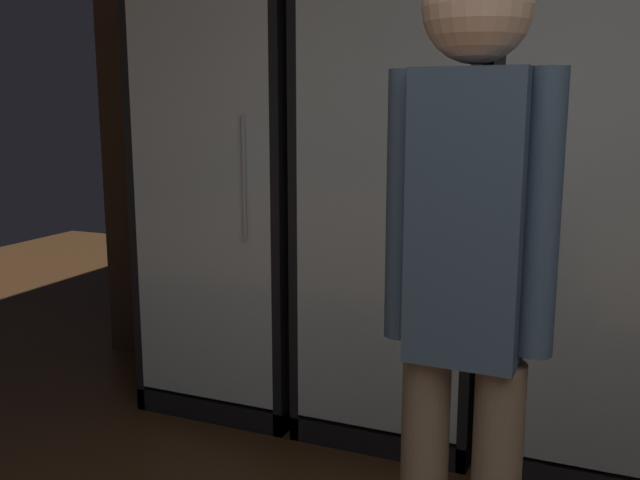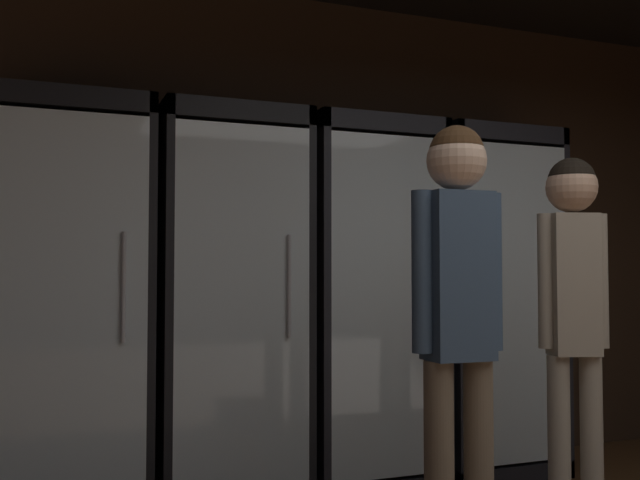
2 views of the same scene
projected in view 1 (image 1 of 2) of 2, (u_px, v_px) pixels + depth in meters
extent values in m
cube|color=black|center=(264.00, 185.00, 3.54)|extent=(0.75, 0.04, 2.01)
cube|color=black|center=(171.00, 188.00, 3.42)|extent=(0.04, 0.60, 2.01)
cube|color=black|center=(306.00, 195.00, 3.15)|extent=(0.04, 0.60, 2.01)
cube|color=black|center=(240.00, 388.00, 3.47)|extent=(0.75, 0.60, 0.10)
cube|color=white|center=(261.00, 186.00, 3.51)|extent=(0.67, 0.02, 1.77)
cube|color=silver|center=(201.00, 199.00, 3.02)|extent=(0.67, 0.02, 1.77)
cylinder|color=#B2B2B7|center=(244.00, 178.00, 2.89)|extent=(0.02, 0.02, 0.50)
cube|color=silver|center=(239.00, 374.00, 3.45)|extent=(0.65, 0.52, 0.02)
cylinder|color=black|center=(214.00, 345.00, 3.52)|extent=(0.07, 0.07, 0.22)
cylinder|color=black|center=(213.00, 315.00, 3.49)|extent=(0.03, 0.03, 0.09)
cylinder|color=beige|center=(214.00, 347.00, 3.52)|extent=(0.07, 0.07, 0.07)
cylinder|color=#336B38|center=(270.00, 356.00, 3.39)|extent=(0.06, 0.06, 0.20)
cylinder|color=#336B38|center=(270.00, 328.00, 3.36)|extent=(0.02, 0.02, 0.08)
cylinder|color=#B2332D|center=(271.00, 359.00, 3.39)|extent=(0.06, 0.06, 0.07)
cube|color=silver|center=(237.00, 255.00, 3.34)|extent=(0.65, 0.52, 0.02)
cylinder|color=#336B38|center=(186.00, 228.00, 3.37)|extent=(0.08, 0.08, 0.22)
cylinder|color=#336B38|center=(185.00, 196.00, 3.35)|extent=(0.03, 0.03, 0.09)
cylinder|color=beige|center=(186.00, 227.00, 3.37)|extent=(0.08, 0.08, 0.09)
cylinder|color=#194723|center=(218.00, 230.00, 3.34)|extent=(0.07, 0.07, 0.22)
cylinder|color=#194723|center=(217.00, 198.00, 3.31)|extent=(0.02, 0.02, 0.07)
cylinder|color=#B2332D|center=(218.00, 229.00, 3.34)|extent=(0.08, 0.08, 0.06)
cylinder|color=#9EAD99|center=(251.00, 231.00, 3.29)|extent=(0.08, 0.08, 0.23)
cylinder|color=#9EAD99|center=(250.00, 198.00, 3.26)|extent=(0.03, 0.03, 0.07)
cylinder|color=beige|center=(251.00, 234.00, 3.29)|extent=(0.08, 0.08, 0.08)
cylinder|color=gray|center=(279.00, 234.00, 3.21)|extent=(0.06, 0.06, 0.22)
cylinder|color=gray|center=(279.00, 202.00, 3.18)|extent=(0.02, 0.02, 0.07)
cylinder|color=#2D2D33|center=(279.00, 240.00, 3.21)|extent=(0.07, 0.07, 0.08)
cube|color=silver|center=(234.00, 128.00, 3.23)|extent=(0.65, 0.52, 0.02)
cylinder|color=#9EAD99|center=(189.00, 104.00, 3.28)|extent=(0.06, 0.06, 0.20)
cylinder|color=#9EAD99|center=(188.00, 73.00, 3.25)|extent=(0.02, 0.02, 0.08)
cylinder|color=#2D2D33|center=(189.00, 106.00, 3.28)|extent=(0.06, 0.06, 0.06)
cylinder|color=gray|center=(231.00, 100.00, 3.19)|extent=(0.06, 0.06, 0.23)
cylinder|color=gray|center=(230.00, 64.00, 3.16)|extent=(0.02, 0.02, 0.08)
cylinder|color=tan|center=(231.00, 101.00, 3.19)|extent=(0.07, 0.07, 0.06)
cylinder|color=#194723|center=(272.00, 99.00, 3.08)|extent=(0.07, 0.07, 0.24)
cylinder|color=#194723|center=(272.00, 59.00, 3.05)|extent=(0.03, 0.03, 0.09)
cylinder|color=#2D2D33|center=(272.00, 101.00, 3.08)|extent=(0.07, 0.07, 0.09)
cube|color=black|center=(419.00, 193.00, 3.24)|extent=(0.75, 0.04, 2.01)
cube|color=black|center=(322.00, 196.00, 3.12)|extent=(0.04, 0.60, 2.01)
cube|color=black|center=(486.00, 205.00, 2.84)|extent=(0.04, 0.60, 2.01)
cube|color=black|center=(396.00, 415.00, 3.16)|extent=(0.75, 0.60, 0.10)
cube|color=white|center=(417.00, 194.00, 3.21)|extent=(0.67, 0.02, 1.77)
cube|color=silver|center=(378.00, 210.00, 2.72)|extent=(0.67, 0.02, 1.77)
cylinder|color=#B2B2B7|center=(435.00, 187.00, 2.59)|extent=(0.02, 0.02, 0.50)
cube|color=silver|center=(396.00, 401.00, 3.15)|extent=(0.65, 0.52, 0.02)
cylinder|color=black|center=(346.00, 371.00, 3.17)|extent=(0.07, 0.07, 0.22)
cylinder|color=black|center=(346.00, 340.00, 3.15)|extent=(0.02, 0.02, 0.07)
cylinder|color=#2D2D33|center=(346.00, 373.00, 3.18)|extent=(0.07, 0.07, 0.07)
cylinder|color=brown|center=(399.00, 373.00, 3.17)|extent=(0.07, 0.07, 0.21)
cylinder|color=brown|center=(400.00, 342.00, 3.14)|extent=(0.02, 0.02, 0.07)
cylinder|color=#B2332D|center=(399.00, 373.00, 3.17)|extent=(0.08, 0.08, 0.06)
cylinder|color=black|center=(446.00, 380.00, 3.07)|extent=(0.07, 0.07, 0.23)
cylinder|color=black|center=(447.00, 345.00, 3.04)|extent=(0.03, 0.03, 0.09)
cylinder|color=tan|center=(446.00, 385.00, 3.07)|extent=(0.07, 0.07, 0.06)
cube|color=silver|center=(398.00, 304.00, 3.06)|extent=(0.65, 0.52, 0.02)
cylinder|color=#336B38|center=(367.00, 270.00, 3.14)|extent=(0.06, 0.06, 0.23)
cylinder|color=#336B38|center=(368.00, 236.00, 3.12)|extent=(0.02, 0.02, 0.07)
cylinder|color=beige|center=(367.00, 274.00, 3.15)|extent=(0.06, 0.06, 0.06)
cylinder|color=brown|center=(438.00, 281.00, 3.00)|extent=(0.06, 0.06, 0.20)
cylinder|color=brown|center=(439.00, 246.00, 2.97)|extent=(0.02, 0.02, 0.10)
cylinder|color=#2D2D33|center=(438.00, 286.00, 3.01)|extent=(0.07, 0.07, 0.07)
cube|color=silver|center=(400.00, 202.00, 2.98)|extent=(0.65, 0.52, 0.02)
cylinder|color=#336B38|center=(369.00, 171.00, 3.05)|extent=(0.06, 0.06, 0.22)
cylinder|color=#336B38|center=(370.00, 138.00, 3.03)|extent=(0.02, 0.02, 0.07)
cylinder|color=#B2332D|center=(369.00, 169.00, 3.05)|extent=(0.07, 0.07, 0.06)
cylinder|color=black|center=(437.00, 176.00, 2.86)|extent=(0.08, 0.08, 0.22)
cylinder|color=black|center=(438.00, 138.00, 2.84)|extent=(0.02, 0.02, 0.08)
cylinder|color=#B2332D|center=(437.00, 182.00, 2.87)|extent=(0.08, 0.08, 0.07)
cube|color=silver|center=(403.00, 94.00, 2.90)|extent=(0.65, 0.52, 0.02)
cylinder|color=#336B38|center=(367.00, 63.00, 2.95)|extent=(0.07, 0.07, 0.23)
cylinder|color=#336B38|center=(367.00, 22.00, 2.92)|extent=(0.02, 0.02, 0.09)
cylinder|color=tan|center=(367.00, 70.00, 2.96)|extent=(0.07, 0.07, 0.09)
cylinder|color=gray|center=(443.00, 62.00, 2.80)|extent=(0.06, 0.06, 0.23)
cylinder|color=gray|center=(444.00, 18.00, 2.77)|extent=(0.02, 0.02, 0.10)
cylinder|color=beige|center=(443.00, 65.00, 2.80)|extent=(0.07, 0.07, 0.09)
cube|color=black|center=(605.00, 202.00, 2.93)|extent=(0.75, 0.04, 2.01)
cube|color=black|center=(506.00, 206.00, 2.81)|extent=(0.04, 0.60, 2.01)
cube|color=black|center=(585.00, 449.00, 2.86)|extent=(0.75, 0.60, 0.10)
cube|color=white|center=(605.00, 203.00, 2.90)|extent=(0.67, 0.02, 1.77)
cube|color=silver|center=(600.00, 224.00, 2.41)|extent=(0.67, 0.02, 1.77)
cube|color=silver|center=(586.00, 432.00, 2.84)|extent=(0.65, 0.52, 0.02)
cylinder|color=brown|center=(528.00, 395.00, 2.96)|extent=(0.08, 0.08, 0.18)
cylinder|color=brown|center=(529.00, 366.00, 2.94)|extent=(0.03, 0.03, 0.07)
cylinder|color=beige|center=(527.00, 398.00, 2.96)|extent=(0.08, 0.08, 0.05)
cylinder|color=gray|center=(566.00, 399.00, 2.87)|extent=(0.08, 0.08, 0.22)
cylinder|color=gray|center=(569.00, 363.00, 2.84)|extent=(0.03, 0.03, 0.09)
cylinder|color=white|center=(566.00, 403.00, 2.87)|extent=(0.08, 0.08, 0.08)
cylinder|color=#194723|center=(609.00, 405.00, 2.82)|extent=(0.08, 0.08, 0.22)
cylinder|color=#194723|center=(612.00, 369.00, 2.79)|extent=(0.03, 0.03, 0.08)
cylinder|color=beige|center=(609.00, 409.00, 2.82)|extent=(0.08, 0.08, 0.06)
cube|color=silver|center=(594.00, 326.00, 2.76)|extent=(0.65, 0.52, 0.02)
cylinder|color=#194723|center=(540.00, 295.00, 2.81)|extent=(0.07, 0.07, 0.19)
cylinder|color=#194723|center=(542.00, 263.00, 2.79)|extent=(0.03, 0.03, 0.06)
cylinder|color=#B2332D|center=(540.00, 295.00, 2.81)|extent=(0.07, 0.07, 0.06)
cylinder|color=black|center=(597.00, 301.00, 2.75)|extent=(0.07, 0.07, 0.18)
cylinder|color=black|center=(599.00, 270.00, 2.72)|extent=(0.02, 0.02, 0.06)
cylinder|color=#B2332D|center=(597.00, 303.00, 2.75)|extent=(0.07, 0.07, 0.07)
cube|color=silver|center=(603.00, 213.00, 2.68)|extent=(0.65, 0.52, 0.02)
cylinder|color=brown|center=(536.00, 176.00, 2.77)|extent=(0.08, 0.08, 0.24)
cylinder|color=brown|center=(539.00, 136.00, 2.74)|extent=(0.02, 0.02, 0.07)
cylinder|color=white|center=(536.00, 181.00, 2.77)|extent=(0.08, 0.08, 0.08)
cylinder|color=black|center=(580.00, 180.00, 2.66)|extent=(0.06, 0.06, 0.23)
cylinder|color=black|center=(583.00, 136.00, 2.63)|extent=(0.02, 0.02, 0.09)
cylinder|color=#B2332D|center=(580.00, 180.00, 2.66)|extent=(0.07, 0.07, 0.07)
cylinder|color=#194723|center=(628.00, 186.00, 2.60)|extent=(0.08, 0.08, 0.20)
cylinder|color=#194723|center=(631.00, 148.00, 2.58)|extent=(0.02, 0.02, 0.08)
cylinder|color=#B2332D|center=(627.00, 190.00, 2.61)|extent=(0.08, 0.08, 0.05)
cube|color=silver|center=(612.00, 93.00, 2.59)|extent=(0.65, 0.52, 0.02)
cylinder|color=gray|center=(565.00, 61.00, 2.61)|extent=(0.07, 0.07, 0.21)
cylinder|color=gray|center=(568.00, 20.00, 2.59)|extent=(0.02, 0.02, 0.08)
cylinder|color=#2D2D33|center=(565.00, 69.00, 2.62)|extent=(0.07, 0.07, 0.06)
cube|color=#384C66|center=(469.00, 218.00, 1.54)|extent=(0.25, 0.18, 0.63)
cylinder|color=#384C66|center=(403.00, 207.00, 1.60)|extent=(0.08, 0.08, 0.60)
cylinder|color=#384C66|center=(542.00, 215.00, 1.48)|extent=(0.08, 0.08, 0.60)
sphere|color=beige|center=(478.00, 7.00, 1.46)|extent=(0.23, 0.23, 0.23)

